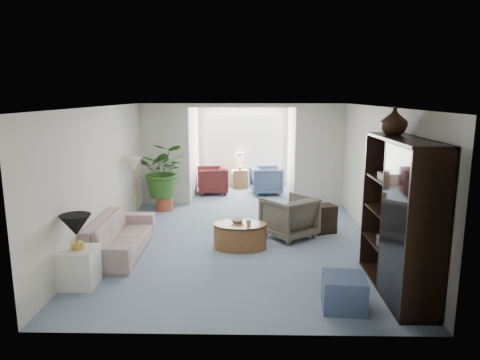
{
  "coord_description": "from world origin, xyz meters",
  "views": [
    {
      "loc": [
        0.16,
        -7.53,
        2.71
      ],
      "look_at": [
        0.0,
        0.6,
        1.1
      ],
      "focal_mm": 32.4,
      "sensor_mm": 36.0,
      "label": 1
    }
  ],
  "objects_px": {
    "sunroom_table": "(240,179)",
    "sunroom_chair_blue": "(266,180)",
    "sunroom_chair_maroon": "(212,180)",
    "sofa": "(120,235)",
    "floor_lamp": "(133,164)",
    "coffee_cup": "(249,223)",
    "table_lamp": "(76,225)",
    "cabinet_urn": "(394,121)",
    "coffee_bowl": "(237,221)",
    "end_table": "(79,267)",
    "entertainment_cabinet": "(400,217)",
    "side_table_dark": "(323,219)",
    "ottoman": "(344,292)",
    "wingback_chair": "(289,217)",
    "framed_picture": "(382,154)",
    "plant_pot": "(165,203)",
    "coffee_table": "(240,236)"
  },
  "relations": [
    {
      "from": "ottoman",
      "to": "sunroom_chair_maroon",
      "type": "height_order",
      "value": "sunroom_chair_maroon"
    },
    {
      "from": "sunroom_table",
      "to": "wingback_chair",
      "type": "bearing_deg",
      "value": -76.87
    },
    {
      "from": "cabinet_urn",
      "to": "sunroom_chair_maroon",
      "type": "height_order",
      "value": "cabinet_urn"
    },
    {
      "from": "cabinet_urn",
      "to": "sunroom_chair_blue",
      "type": "xyz_separation_m",
      "value": [
        -1.57,
        5.5,
        -1.96
      ]
    },
    {
      "from": "floor_lamp",
      "to": "coffee_bowl",
      "type": "bearing_deg",
      "value": -34.75
    },
    {
      "from": "coffee_cup",
      "to": "sunroom_chair_blue",
      "type": "bearing_deg",
      "value": 83.67
    },
    {
      "from": "table_lamp",
      "to": "floor_lamp",
      "type": "relative_size",
      "value": 1.22
    },
    {
      "from": "table_lamp",
      "to": "ottoman",
      "type": "relative_size",
      "value": 0.82
    },
    {
      "from": "floor_lamp",
      "to": "side_table_dark",
      "type": "relative_size",
      "value": 0.65
    },
    {
      "from": "coffee_cup",
      "to": "table_lamp",
      "type": "bearing_deg",
      "value": -148.46
    },
    {
      "from": "cabinet_urn",
      "to": "plant_pot",
      "type": "bearing_deg",
      "value": 137.43
    },
    {
      "from": "sofa",
      "to": "coffee_bowl",
      "type": "relative_size",
      "value": 8.93
    },
    {
      "from": "coffee_bowl",
      "to": "sunroom_chair_blue",
      "type": "xyz_separation_m",
      "value": [
        0.69,
        4.24,
        -0.1
      ]
    },
    {
      "from": "framed_picture",
      "to": "sunroom_chair_blue",
      "type": "bearing_deg",
      "value": 112.69
    },
    {
      "from": "sunroom_chair_maroon",
      "to": "sunroom_table",
      "type": "bearing_deg",
      "value": 126.96
    },
    {
      "from": "framed_picture",
      "to": "plant_pot",
      "type": "bearing_deg",
      "value": 149.42
    },
    {
      "from": "coffee_cup",
      "to": "side_table_dark",
      "type": "bearing_deg",
      "value": 35.17
    },
    {
      "from": "sofa",
      "to": "floor_lamp",
      "type": "height_order",
      "value": "floor_lamp"
    },
    {
      "from": "sofa",
      "to": "coffee_cup",
      "type": "bearing_deg",
      "value": -87.4
    },
    {
      "from": "entertainment_cabinet",
      "to": "sunroom_chair_maroon",
      "type": "bearing_deg",
      "value": 117.1
    },
    {
      "from": "sofa",
      "to": "side_table_dark",
      "type": "relative_size",
      "value": 3.81
    },
    {
      "from": "sunroom_table",
      "to": "coffee_table",
      "type": "bearing_deg",
      "value": -88.78
    },
    {
      "from": "end_table",
      "to": "sunroom_chair_maroon",
      "type": "distance_m",
      "value": 6.1
    },
    {
      "from": "table_lamp",
      "to": "cabinet_urn",
      "type": "relative_size",
      "value": 1.11
    },
    {
      "from": "framed_picture",
      "to": "floor_lamp",
      "type": "xyz_separation_m",
      "value": [
        -4.75,
        1.64,
        -0.45
      ]
    },
    {
      "from": "sofa",
      "to": "coffee_cup",
      "type": "relative_size",
      "value": 20.47
    },
    {
      "from": "end_table",
      "to": "floor_lamp",
      "type": "bearing_deg",
      "value": 90.41
    },
    {
      "from": "sunroom_chair_blue",
      "to": "wingback_chair",
      "type": "bearing_deg",
      "value": 176.39
    },
    {
      "from": "coffee_table",
      "to": "wingback_chair",
      "type": "height_order",
      "value": "wingback_chair"
    },
    {
      "from": "table_lamp",
      "to": "plant_pot",
      "type": "xyz_separation_m",
      "value": [
        0.44,
        4.16,
        -0.74
      ]
    },
    {
      "from": "sunroom_chair_blue",
      "to": "sunroom_chair_maroon",
      "type": "distance_m",
      "value": 1.5
    },
    {
      "from": "end_table",
      "to": "cabinet_urn",
      "type": "relative_size",
      "value": 1.4
    },
    {
      "from": "end_table",
      "to": "cabinet_urn",
      "type": "xyz_separation_m",
      "value": [
        4.5,
        0.43,
        2.07
      ]
    },
    {
      "from": "end_table",
      "to": "cabinet_urn",
      "type": "distance_m",
      "value": 4.97
    },
    {
      "from": "end_table",
      "to": "coffee_bowl",
      "type": "relative_size",
      "value": 2.32
    },
    {
      "from": "entertainment_cabinet",
      "to": "side_table_dark",
      "type": "bearing_deg",
      "value": 102.64
    },
    {
      "from": "cabinet_urn",
      "to": "ottoman",
      "type": "bearing_deg",
      "value": -128.81
    },
    {
      "from": "framed_picture",
      "to": "sunroom_chair_maroon",
      "type": "relative_size",
      "value": 0.61
    },
    {
      "from": "plant_pot",
      "to": "sunroom_chair_maroon",
      "type": "xyz_separation_m",
      "value": [
        0.99,
        1.77,
        0.22
      ]
    },
    {
      "from": "framed_picture",
      "to": "end_table",
      "type": "height_order",
      "value": "framed_picture"
    },
    {
      "from": "table_lamp",
      "to": "side_table_dark",
      "type": "distance_m",
      "value": 4.71
    },
    {
      "from": "framed_picture",
      "to": "entertainment_cabinet",
      "type": "relative_size",
      "value": 0.23
    },
    {
      "from": "floor_lamp",
      "to": "side_table_dark",
      "type": "bearing_deg",
      "value": -10.45
    },
    {
      "from": "coffee_bowl",
      "to": "side_table_dark",
      "type": "bearing_deg",
      "value": 26.64
    },
    {
      "from": "table_lamp",
      "to": "cabinet_urn",
      "type": "xyz_separation_m",
      "value": [
        4.5,
        0.43,
        1.44
      ]
    },
    {
      "from": "sunroom_table",
      "to": "sunroom_chair_blue",
      "type": "bearing_deg",
      "value": -45.0
    },
    {
      "from": "end_table",
      "to": "cabinet_urn",
      "type": "bearing_deg",
      "value": 5.45
    },
    {
      "from": "end_table",
      "to": "side_table_dark",
      "type": "distance_m",
      "value": 4.67
    },
    {
      "from": "floor_lamp",
      "to": "cabinet_urn",
      "type": "relative_size",
      "value": 0.91
    },
    {
      "from": "framed_picture",
      "to": "sunroom_chair_maroon",
      "type": "distance_m",
      "value": 5.59
    }
  ]
}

